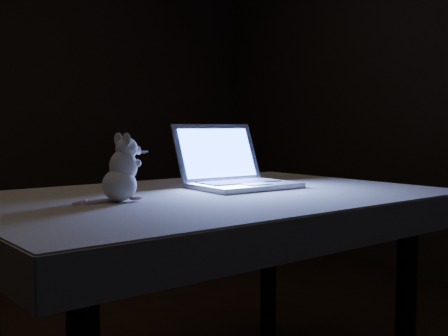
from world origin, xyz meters
TOP-DOWN VIEW (x-y plane):
  - table at (0.30, -0.36)m, footprint 1.40×0.99m
  - tablecloth at (0.22, -0.32)m, footprint 1.53×1.13m
  - laptop at (0.48, -0.29)m, footprint 0.35×0.31m
  - plush_mouse at (0.01, -0.38)m, footprint 0.17×0.17m

SIDE VIEW (x-z plane):
  - table at x=0.30m, z-range 0.00..0.70m
  - tablecloth at x=0.22m, z-range 0.61..0.71m
  - plush_mouse at x=0.01m, z-range 0.71..0.89m
  - laptop at x=0.48m, z-range 0.71..0.93m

